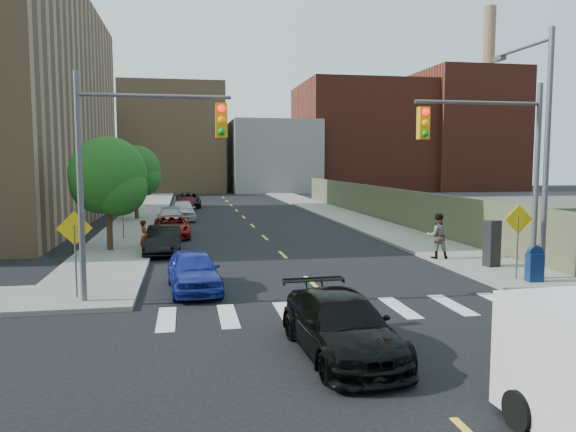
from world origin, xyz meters
name	(u,v)px	position (x,y,z in m)	size (l,w,h in m)	color
ground	(390,358)	(0.00, 0.00, 0.00)	(160.00, 160.00, 0.00)	black
sidewalk_nw	(149,208)	(-7.75, 41.50, 0.07)	(3.50, 73.00, 0.15)	gray
sidewalk_ne	(313,205)	(7.75, 41.50, 0.07)	(3.50, 73.00, 0.15)	gray
fence_north	(378,203)	(9.60, 28.00, 1.25)	(0.12, 44.00, 2.50)	#5B5D41
bg_bldg_west	(54,149)	(-22.00, 70.00, 6.00)	(14.00, 18.00, 12.00)	#592319
bg_bldg_midwest	(174,139)	(-6.00, 72.00, 7.50)	(14.00, 16.00, 15.00)	#8C6B4C
bg_bldg_center	(271,157)	(8.00, 70.00, 5.00)	(12.00, 16.00, 10.00)	gray
bg_bldg_east	(359,137)	(22.00, 72.00, 8.00)	(18.00, 18.00, 16.00)	#592319
bg_bldg_fareast	(462,131)	(38.00, 70.00, 9.00)	(14.00, 16.00, 18.00)	#592319
smokestack	(487,99)	(42.00, 70.00, 14.00)	(1.80, 1.80, 28.00)	#8C6B4C
signal_nw	(132,155)	(-5.98, 6.00, 4.53)	(4.59, 0.30, 7.00)	#59595E
signal_ne	(497,156)	(5.98, 6.00, 4.53)	(4.59, 0.30, 7.00)	#59595E
streetlight_ne	(540,137)	(8.20, 6.90, 5.22)	(0.25, 3.70, 9.00)	#59595E
warn_sign_nw	(75,238)	(-7.80, 6.50, 1.99)	(1.06, 0.06, 2.83)	#59595E
warn_sign_ne	(518,228)	(7.20, 6.50, 1.99)	(1.06, 0.06, 2.83)	#59595E
warn_sign_midwest	(123,205)	(-7.80, 20.00, 1.99)	(1.06, 0.06, 2.83)	#59595E
tree_west_near	(108,180)	(-8.00, 16.05, 3.48)	(3.66, 3.64, 5.52)	#332114
tree_west_far	(136,173)	(-8.00, 31.05, 3.48)	(3.66, 3.64, 5.52)	#332114
parked_car_blue	(194,270)	(-4.20, 7.35, 0.69)	(1.64, 4.07, 1.39)	navy
parked_car_black	(163,240)	(-5.50, 15.25, 0.66)	(1.40, 4.01, 1.32)	black
parked_car_red	(172,227)	(-5.24, 21.02, 0.62)	(2.06, 4.46, 1.24)	maroon
parked_car_silver	(170,218)	(-5.50, 26.37, 0.62)	(1.74, 4.27, 1.24)	#989A9F
parked_car_white	(182,210)	(-4.68, 30.42, 0.76)	(1.81, 4.49, 1.53)	silver
parked_car_maroon	(186,204)	(-4.37, 38.08, 0.61)	(1.29, 3.70, 1.22)	#3D0C12
parked_car_grey	(188,200)	(-4.20, 42.20, 0.70)	(2.31, 5.01, 1.39)	black
black_sedan	(341,326)	(-1.03, 0.35, 0.68)	(1.92, 4.72, 1.37)	black
mailbox	(535,264)	(7.57, 6.00, 0.77)	(0.56, 0.45, 1.27)	navy
payphone	(492,243)	(7.64, 8.92, 1.07)	(0.55, 0.45, 1.85)	black
pedestrian_west	(144,237)	(-6.30, 14.41, 0.92)	(0.56, 0.37, 1.55)	gray
pedestrian_east	(437,236)	(6.30, 11.05, 1.13)	(0.95, 0.74, 1.95)	gray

